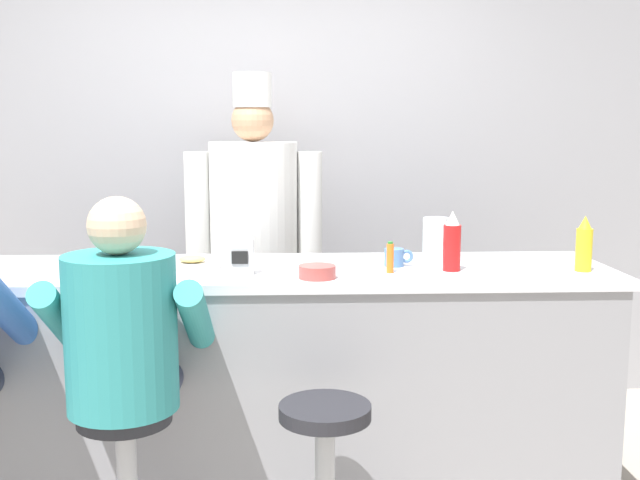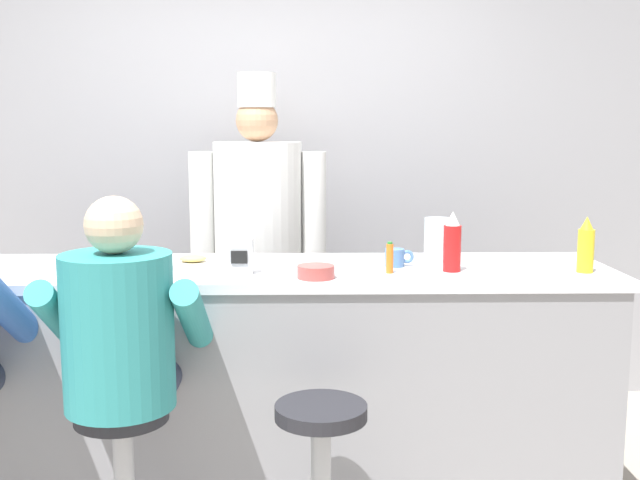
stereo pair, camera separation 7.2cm
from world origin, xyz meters
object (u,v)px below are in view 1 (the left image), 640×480
Objects in this scene: ketchup_bottle_red at (452,243)px; diner_seated_teal at (124,344)px; cereal_bowl at (317,272)px; napkin_dispenser_chrome at (240,256)px; coffee_mug_blue at (395,257)px; water_pitcher_clear at (436,239)px; breakfast_plate at (192,263)px; cook_in_whites_near at (254,233)px; empty_stool_round at (325,463)px; mustard_bottle_yellow at (584,246)px; hot_sauce_bottle_orange at (390,258)px.

ketchup_bottle_red is 0.18× the size of diner_seated_teal.
cereal_bowl is 1.01× the size of napkin_dispenser_chrome.
napkin_dispenser_chrome reaches higher than coffee_mug_blue.
napkin_dispenser_chrome is (-0.85, -0.29, -0.02)m from water_pitcher_clear.
breakfast_plate is at bearing 178.31° from coffee_mug_blue.
cook_in_whites_near is at bearing 124.47° from coffee_mug_blue.
water_pitcher_clear reaches higher than empty_stool_round.
cereal_bowl is (-1.09, -0.10, -0.08)m from mustard_bottle_yellow.
diner_seated_teal is at bearing -158.56° from ketchup_bottle_red.
mustard_bottle_yellow is 1.62m from breakfast_plate.
hot_sauce_bottle_orange reaches higher than coffee_mug_blue.
mustard_bottle_yellow reaches higher than water_pitcher_clear.
hot_sauce_bottle_orange is 0.20× the size of empty_stool_round.
breakfast_plate is at bearing -173.37° from water_pitcher_clear.
hot_sauce_bottle_orange is 1.09m from diner_seated_teal.
breakfast_plate is at bearing -103.76° from cook_in_whites_near.
hot_sauce_bottle_orange is at bearing 59.22° from empty_stool_round.
hot_sauce_bottle_orange is 1.23m from cook_in_whites_near.
ketchup_bottle_red is at bearing 13.31° from cereal_bowl.
coffee_mug_blue is (0.86, -0.03, 0.02)m from breakfast_plate.
hot_sauce_bottle_orange is (-0.26, -0.03, -0.05)m from ketchup_bottle_red.
cereal_bowl is (-0.56, -0.13, -0.09)m from ketchup_bottle_red.
ketchup_bottle_red is 1.99× the size of coffee_mug_blue.
empty_stool_round is at bearing -120.78° from hot_sauce_bottle_orange.
cereal_bowl is 0.32m from napkin_dispenser_chrome.
napkin_dispenser_chrome reaches higher than hot_sauce_bottle_orange.
cereal_bowl is at bearing -166.69° from ketchup_bottle_red.
cook_in_whites_near is at bearing 129.41° from ketchup_bottle_red.
ketchup_bottle_red is 0.98× the size of breakfast_plate.
mustard_bottle_yellow is 0.90× the size of breakfast_plate.
hot_sauce_bottle_orange is 0.15m from coffee_mug_blue.
cook_in_whites_near reaches higher than coffee_mug_blue.
coffee_mug_blue reaches higher than empty_stool_round.
cereal_bowl is at bearing 27.52° from diner_seated_teal.
diner_seated_teal is (-0.37, -0.45, -0.22)m from napkin_dispenser_chrome.
empty_stool_round is at bearing -88.30° from cereal_bowl.
mustard_bottle_yellow is at bearing -27.97° from water_pitcher_clear.
cook_in_whites_near reaches higher than empty_stool_round.
water_pitcher_clear is 0.10× the size of cook_in_whites_near.
cook_in_whites_near is (0.01, 1.07, -0.06)m from napkin_dispenser_chrome.
cook_in_whites_near is (-1.39, 1.07, -0.09)m from mustard_bottle_yellow.
ketchup_bottle_red reaches higher than mustard_bottle_yellow.
empty_stool_round is (0.01, -0.38, -0.61)m from cereal_bowl.
hot_sauce_bottle_orange reaches higher than cereal_bowl.
hot_sauce_bottle_orange is 0.09× the size of diner_seated_teal.
breakfast_plate is (-1.61, 0.17, -0.09)m from mustard_bottle_yellow.
mustard_bottle_yellow is 0.35× the size of empty_stool_round.
napkin_dispenser_chrome is at bearing 123.13° from empty_stool_round.
water_pitcher_clear is (-0.55, 0.29, -0.01)m from mustard_bottle_yellow.
ketchup_bottle_red is 1.09m from breakfast_plate.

